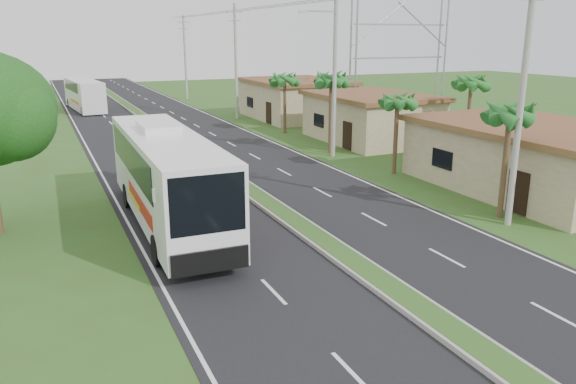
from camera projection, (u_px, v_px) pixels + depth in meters
name	position (u px, v px, depth m)	size (l,w,h in m)	color
ground	(366.00, 274.00, 19.52)	(180.00, 180.00, 0.00)	#354F1D
road_asphalt	(205.00, 161.00, 37.09)	(14.00, 160.00, 0.02)	black
median_strip	(205.00, 160.00, 37.06)	(1.20, 160.00, 0.18)	gray
lane_edge_left	(100.00, 171.00, 34.45)	(0.12, 160.00, 0.01)	silver
lane_edge_right	(297.00, 153.00, 39.74)	(0.12, 160.00, 0.01)	silver
shop_near	(533.00, 157.00, 29.84)	(8.60, 12.60, 3.52)	#9C8869
shop_mid	(371.00, 117.00, 43.88)	(7.60, 10.60, 3.67)	#9C8869
shop_far	(295.00, 99.00, 56.16)	(8.60, 11.60, 3.82)	#9C8869
palm_verge_a	(510.00, 113.00, 24.44)	(2.40, 2.40, 5.45)	#473321
palm_verge_b	(398.00, 101.00, 32.60)	(2.40, 2.40, 5.05)	#473321
palm_verge_c	(331.00, 79.00, 38.31)	(2.40, 2.40, 5.85)	#473321
palm_verge_d	(285.00, 79.00, 46.57)	(2.40, 2.40, 5.25)	#473321
palm_behind_shop	(471.00, 82.00, 38.28)	(2.40, 2.40, 5.65)	#473321
utility_pole_a	(522.00, 94.00, 23.11)	(1.60, 0.28, 11.00)	gray
utility_pole_b	(334.00, 63.00, 37.00)	(3.20, 0.28, 12.00)	gray
utility_pole_c	(236.00, 61.00, 54.74)	(1.60, 0.28, 11.00)	gray
utility_pole_d	(185.00, 57.00, 72.38)	(1.60, 0.28, 10.50)	gray
billboard_lattice	(399.00, 49.00, 52.73)	(10.18, 1.18, 12.07)	gray
coach_bus_main	(166.00, 173.00, 23.93)	(3.05, 13.38, 4.31)	white
coach_bus_far	(84.00, 93.00, 62.14)	(3.44, 11.55, 3.31)	silver
motorcyclist	(208.00, 177.00, 29.44)	(1.76, 0.78, 2.30)	black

